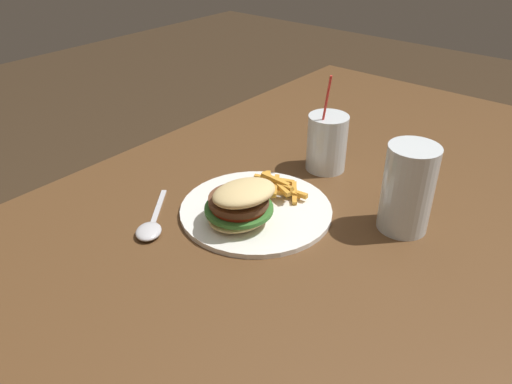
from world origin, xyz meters
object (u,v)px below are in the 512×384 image
object	(u,v)px
spoon	(150,229)
juice_glass	(327,144)
beer_glass	(405,191)
meal_plate_near	(249,206)

from	to	relation	value
spoon	juice_glass	bearing A→B (deg)	126.61
juice_glass	spoon	xyz separation A→B (m)	(0.41, -0.11, -0.05)
beer_glass	spoon	size ratio (longest dim) A/B	1.02
beer_glass	juice_glass	size ratio (longest dim) A/B	0.74
beer_glass	spoon	distance (m)	0.46
juice_glass	spoon	size ratio (longest dim) A/B	1.38
beer_glass	spoon	bearing A→B (deg)	-47.73
beer_glass	meal_plate_near	bearing A→B (deg)	-55.02
spoon	meal_plate_near	bearing A→B (deg)	104.74
meal_plate_near	beer_glass	xyz separation A→B (m)	(-0.16, 0.23, 0.04)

